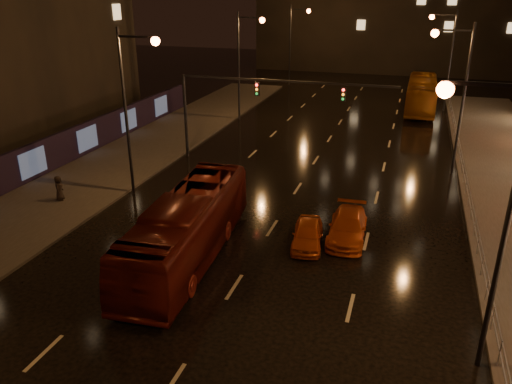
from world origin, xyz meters
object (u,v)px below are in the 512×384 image
bus_red (188,228)px  bus_curb (421,94)px  pedestrian_c (59,188)px  taxi_far (347,227)px  taxi_near (307,234)px

bus_red → bus_curb: 37.34m
pedestrian_c → bus_curb: bearing=-55.7°
bus_red → taxi_far: size_ratio=2.55×
taxi_near → taxi_far: taxi_far is taller
taxi_near → pedestrian_c: 15.33m
taxi_far → pedestrian_c: size_ratio=2.94×
bus_curb → taxi_near: bearing=-98.3°
bus_curb → taxi_far: (-3.22, -31.67, -1.03)m
bus_curb → bus_red: bearing=-105.4°
taxi_near → taxi_far: bearing=28.4°
taxi_near → pedestrian_c: (-15.31, 0.83, 0.30)m
bus_curb → taxi_far: bus_curb is taller
bus_red → bus_curb: bus_curb is taller
bus_red → taxi_far: 8.18m
taxi_far → bus_curb: bearing=81.8°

